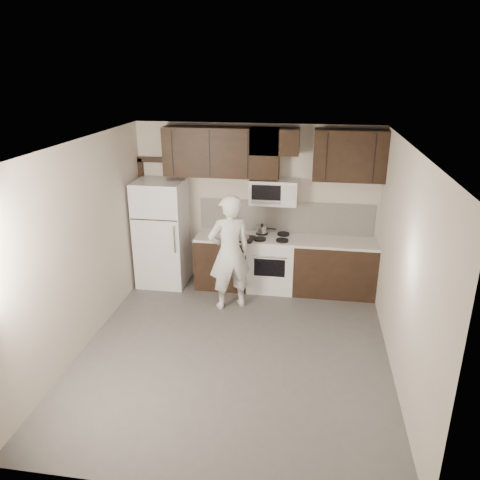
% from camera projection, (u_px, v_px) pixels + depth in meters
% --- Properties ---
extents(floor, '(4.50, 4.50, 0.00)m').
position_uv_depth(floor, '(235.00, 350.00, 6.21)').
color(floor, '#53504D').
rests_on(floor, ground).
extents(back_wall, '(4.00, 0.00, 4.00)m').
position_uv_depth(back_wall, '(256.00, 206.00, 7.82)').
color(back_wall, '#BCB0A0').
rests_on(back_wall, ground).
extents(ceiling, '(4.50, 4.50, 0.00)m').
position_uv_depth(ceiling, '(234.00, 146.00, 5.27)').
color(ceiling, white).
rests_on(ceiling, back_wall).
extents(counter_run, '(2.95, 0.64, 0.91)m').
position_uv_depth(counter_run, '(289.00, 264.00, 7.76)').
color(counter_run, black).
rests_on(counter_run, floor).
extents(stove, '(0.76, 0.66, 0.94)m').
position_uv_depth(stove, '(271.00, 263.00, 7.80)').
color(stove, silver).
rests_on(stove, floor).
extents(backsplash, '(2.90, 0.02, 0.54)m').
position_uv_depth(backsplash, '(286.00, 217.00, 7.80)').
color(backsplash, silver).
rests_on(backsplash, counter_run).
extents(upper_cabinets, '(3.48, 0.35, 0.78)m').
position_uv_depth(upper_cabinets, '(269.00, 152.00, 7.30)').
color(upper_cabinets, black).
rests_on(upper_cabinets, back_wall).
extents(microwave, '(0.76, 0.42, 0.40)m').
position_uv_depth(microwave, '(273.00, 192.00, 7.50)').
color(microwave, silver).
rests_on(microwave, upper_cabinets).
extents(refrigerator, '(0.80, 0.76, 1.80)m').
position_uv_depth(refrigerator, '(162.00, 233.00, 7.87)').
color(refrigerator, silver).
rests_on(refrigerator, floor).
extents(door_trim, '(0.50, 0.08, 2.12)m').
position_uv_depth(door_trim, '(146.00, 207.00, 8.10)').
color(door_trim, black).
rests_on(door_trim, floor).
extents(saucepan, '(0.33, 0.19, 0.18)m').
position_uv_depth(saucepan, '(262.00, 230.00, 7.79)').
color(saucepan, silver).
rests_on(saucepan, stove).
extents(baking_tray, '(0.47, 0.38, 0.02)m').
position_uv_depth(baking_tray, '(240.00, 238.00, 7.57)').
color(baking_tray, black).
rests_on(baking_tray, counter_run).
extents(pizza, '(0.33, 0.33, 0.02)m').
position_uv_depth(pizza, '(240.00, 237.00, 7.56)').
color(pizza, tan).
rests_on(pizza, baking_tray).
extents(person, '(0.79, 0.70, 1.81)m').
position_uv_depth(person, '(230.00, 253.00, 7.04)').
color(person, white).
rests_on(person, floor).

